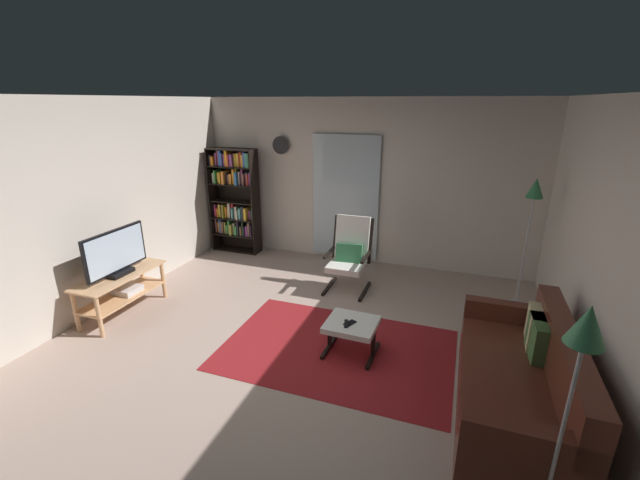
# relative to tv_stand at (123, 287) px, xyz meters

# --- Properties ---
(ground_plane) EXTENTS (7.02, 7.02, 0.00)m
(ground_plane) POSITION_rel_tv_stand_xyz_m (2.33, -0.12, -0.35)
(ground_plane) COLOR tan
(wall_back) EXTENTS (5.60, 0.06, 2.60)m
(wall_back) POSITION_rel_tv_stand_xyz_m (2.33, 2.78, 0.95)
(wall_back) COLOR beige
(wall_back) RESTS_ON ground
(wall_left) EXTENTS (0.06, 6.00, 2.60)m
(wall_left) POSITION_rel_tv_stand_xyz_m (-0.37, -0.12, 0.95)
(wall_left) COLOR beige
(wall_left) RESTS_ON ground
(wall_right) EXTENTS (0.06, 6.00, 2.60)m
(wall_right) POSITION_rel_tv_stand_xyz_m (5.03, -0.12, 0.95)
(wall_right) COLOR beige
(wall_right) RESTS_ON ground
(glass_door_panel) EXTENTS (1.10, 0.01, 2.00)m
(glass_door_panel) POSITION_rel_tv_stand_xyz_m (2.07, 2.71, 0.70)
(glass_door_panel) COLOR silver
(area_rug) EXTENTS (2.43, 1.62, 0.01)m
(area_rug) POSITION_rel_tv_stand_xyz_m (2.75, 0.11, -0.34)
(area_rug) COLOR maroon
(area_rug) RESTS_ON ground
(tv_stand) EXTENTS (0.45, 1.15, 0.53)m
(tv_stand) POSITION_rel_tv_stand_xyz_m (0.00, 0.00, 0.00)
(tv_stand) COLOR tan
(tv_stand) RESTS_ON ground
(television) EXTENTS (0.20, 0.90, 0.57)m
(television) POSITION_rel_tv_stand_xyz_m (0.00, -0.01, 0.45)
(television) COLOR black
(television) RESTS_ON tv_stand
(bookshelf_near_tv) EXTENTS (0.84, 0.30, 1.80)m
(bookshelf_near_tv) POSITION_rel_tv_stand_xyz_m (0.17, 2.48, 0.63)
(bookshelf_near_tv) COLOR black
(bookshelf_near_tv) RESTS_ON ground
(leather_sofa) EXTENTS (0.84, 1.90, 0.82)m
(leather_sofa) POSITION_rel_tv_stand_xyz_m (4.48, -0.25, -0.05)
(leather_sofa) COLOR #58281C
(leather_sofa) RESTS_ON ground
(lounge_armchair) EXTENTS (0.56, 0.65, 1.02)m
(lounge_armchair) POSITION_rel_tv_stand_xyz_m (2.45, 1.66, 0.19)
(lounge_armchair) COLOR black
(lounge_armchair) RESTS_ON ground
(ottoman) EXTENTS (0.53, 0.49, 0.37)m
(ottoman) POSITION_rel_tv_stand_xyz_m (2.91, 0.11, -0.04)
(ottoman) COLOR white
(ottoman) RESTS_ON ground
(tv_remote) EXTENTS (0.07, 0.15, 0.02)m
(tv_remote) POSITION_rel_tv_stand_xyz_m (2.87, 0.05, 0.03)
(tv_remote) COLOR black
(tv_remote) RESTS_ON ottoman
(cell_phone) EXTENTS (0.12, 0.16, 0.01)m
(cell_phone) POSITION_rel_tv_stand_xyz_m (2.90, 0.07, 0.03)
(cell_phone) COLOR black
(cell_phone) RESTS_ON ottoman
(floor_lamp_by_sofa) EXTENTS (0.22, 0.22, 1.52)m
(floor_lamp_by_sofa) POSITION_rel_tv_stand_xyz_m (4.55, -1.23, 0.90)
(floor_lamp_by_sofa) COLOR #A5A5AD
(floor_lamp_by_sofa) RESTS_ON ground
(floor_lamp_by_shelf) EXTENTS (0.22, 0.22, 1.67)m
(floor_lamp_by_shelf) POSITION_rel_tv_stand_xyz_m (4.67, 1.90, 1.02)
(floor_lamp_by_shelf) COLOR #A5A5AD
(floor_lamp_by_shelf) RESTS_ON ground
(wall_clock) EXTENTS (0.29, 0.03, 0.29)m
(wall_clock) POSITION_rel_tv_stand_xyz_m (0.96, 2.70, 1.50)
(wall_clock) COLOR silver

